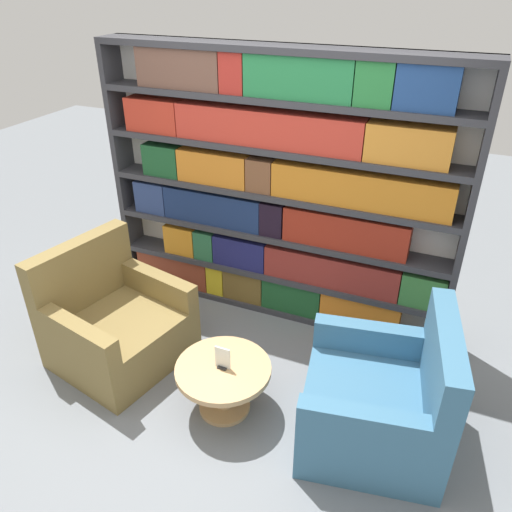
# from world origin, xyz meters

# --- Properties ---
(ground_plane) EXTENTS (14.00, 14.00, 0.00)m
(ground_plane) POSITION_xyz_m (0.00, 0.00, 0.00)
(ground_plane) COLOR slate
(bookshelf) EXTENTS (3.00, 0.30, 2.26)m
(bookshelf) POSITION_xyz_m (0.01, 1.50, 1.12)
(bookshelf) COLOR silver
(bookshelf) RESTS_ON ground_plane
(armchair_left) EXTENTS (1.05, 1.07, 0.94)m
(armchair_left) POSITION_xyz_m (-0.91, 0.37, 0.30)
(armchair_left) COLOR olive
(armchair_left) RESTS_ON ground_plane
(armchair_right) EXTENTS (1.01, 1.04, 0.94)m
(armchair_right) POSITION_xyz_m (1.17, 0.36, 0.30)
(armchair_right) COLOR #386684
(armchair_right) RESTS_ON ground_plane
(coffee_table) EXTENTS (0.66, 0.66, 0.38)m
(coffee_table) POSITION_xyz_m (0.13, 0.18, 0.28)
(coffee_table) COLOR tan
(coffee_table) RESTS_ON ground_plane
(table_sign) EXTENTS (0.11, 0.06, 0.17)m
(table_sign) POSITION_xyz_m (0.13, 0.18, 0.46)
(table_sign) COLOR black
(table_sign) RESTS_ON coffee_table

